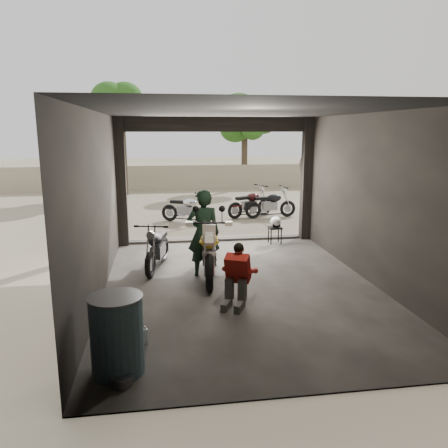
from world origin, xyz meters
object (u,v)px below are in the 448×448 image
object	(u,v)px
outside_bike_c	(271,202)
main_bike	(209,247)
helmet	(276,222)
outside_bike_b	(250,201)
sign_post	(312,179)
stool	(275,230)
oil_drum	(117,336)
left_bike	(157,245)
mechanic	(236,277)
outside_bike_a	(187,207)
rider	(203,233)

from	to	relation	value
outside_bike_c	main_bike	bearing A→B (deg)	148.58
main_bike	outside_bike_c	bearing A→B (deg)	71.16
helmet	outside_bike_c	bearing A→B (deg)	75.72
outside_bike_b	sign_post	bearing A→B (deg)	176.08
stool	helmet	distance (m)	0.21
oil_drum	stool	bearing A→B (deg)	58.75
main_bike	sign_post	distance (m)	4.63
left_bike	mechanic	bearing A→B (deg)	-46.64
outside_bike_a	outside_bike_c	xyz separation A→B (m)	(2.83, 0.37, 0.01)
left_bike	outside_bike_a	bearing A→B (deg)	92.43
rider	mechanic	distance (m)	1.71
left_bike	oil_drum	size ratio (longest dim) A/B	1.58
left_bike	outside_bike_a	world-z (taller)	left_bike
rider	left_bike	bearing A→B (deg)	-28.97
outside_bike_c	rider	world-z (taller)	rider
main_bike	stool	bearing A→B (deg)	57.25
rider	mechanic	bearing A→B (deg)	107.22
outside_bike_a	outside_bike_b	bearing A→B (deg)	-47.76
main_bike	stool	distance (m)	3.15
left_bike	stool	distance (m)	3.43
outside_bike_a	outside_bike_b	xyz separation A→B (m)	(2.18, 0.59, 0.02)
outside_bike_b	sign_post	xyz separation A→B (m)	(1.12, -2.83, 1.06)
outside_bike_c	rider	size ratio (longest dim) A/B	0.88
main_bike	left_bike	bearing A→B (deg)	148.82
helmet	sign_post	bearing A→B (deg)	29.80
outside_bike_a	sign_post	xyz separation A→B (m)	(3.30, -2.25, 1.07)
outside_bike_a	stool	distance (m)	3.66
outside_bike_c	oil_drum	distance (m)	10.02
outside_bike_b	stool	bearing A→B (deg)	152.92
outside_bike_b	mechanic	world-z (taller)	outside_bike_b
main_bike	rider	world-z (taller)	rider
main_bike	stool	xyz separation A→B (m)	(1.98, 2.44, -0.27)
outside_bike_a	sign_post	world-z (taller)	sign_post
mechanic	oil_drum	bearing A→B (deg)	-108.73
outside_bike_c	mechanic	size ratio (longest dim) A/B	1.52
rider	mechanic	xyz separation A→B (m)	(0.37, -1.63, -0.37)
mechanic	oil_drum	distance (m)	2.51
outside_bike_b	stool	size ratio (longest dim) A/B	3.51
helmet	oil_drum	distance (m)	6.70
sign_post	rider	bearing A→B (deg)	-130.92
outside_bike_a	helmet	distance (m)	3.65
main_bike	rider	distance (m)	0.31
outside_bike_b	main_bike	bearing A→B (deg)	135.49
left_bike	outside_bike_c	xyz separation A→B (m)	(3.75, 5.05, 0.00)
outside_bike_c	mechanic	xyz separation A→B (m)	(-2.46, -7.28, -0.01)
stool	sign_post	world-z (taller)	sign_post
main_bike	outside_bike_a	size ratio (longest dim) A/B	1.27
outside_bike_a	outside_bike_c	world-z (taller)	outside_bike_c
left_bike	outside_bike_b	distance (m)	6.11
stool	helmet	bearing A→B (deg)	51.68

